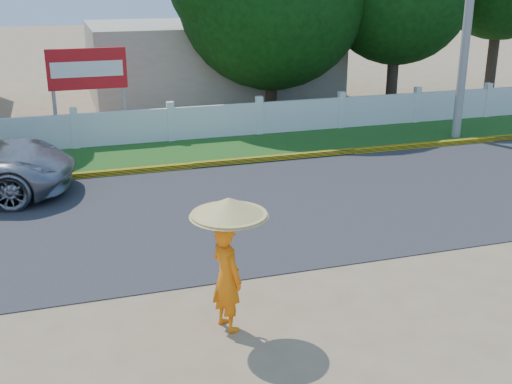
% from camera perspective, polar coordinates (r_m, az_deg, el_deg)
% --- Properties ---
extents(ground, '(120.00, 120.00, 0.00)m').
position_cam_1_polar(ground, '(10.99, 3.17, -9.72)').
color(ground, '#9E8460').
rests_on(ground, ground).
extents(road, '(60.00, 7.00, 0.02)m').
position_cam_1_polar(road, '(14.89, -2.88, -1.67)').
color(road, '#38383A').
rests_on(road, ground).
extents(grass_verge, '(60.00, 3.50, 0.03)m').
position_cam_1_polar(grass_verge, '(19.77, -6.75, 3.53)').
color(grass_verge, '#2D601E').
rests_on(grass_verge, ground).
extents(curb, '(40.00, 0.18, 0.16)m').
position_cam_1_polar(curb, '(18.15, -5.73, 2.35)').
color(curb, yellow).
rests_on(curb, ground).
extents(fence, '(40.00, 0.10, 1.10)m').
position_cam_1_polar(fence, '(21.02, -7.57, 5.94)').
color(fence, silver).
rests_on(fence, ground).
extents(building_near, '(10.00, 6.00, 3.20)m').
position_cam_1_polar(building_near, '(27.99, -4.03, 11.53)').
color(building_near, '#B7AD99').
rests_on(building_near, ground).
extents(utility_pole, '(0.28, 0.28, 8.63)m').
position_cam_1_polar(utility_pole, '(21.88, 18.46, 15.66)').
color(utility_pole, gray).
rests_on(utility_pole, ground).
extents(monk_with_parasol, '(1.18, 1.18, 2.15)m').
position_cam_1_polar(monk_with_parasol, '(9.64, -2.53, -4.72)').
color(monk_with_parasol, orange).
rests_on(monk_with_parasol, ground).
extents(billboard, '(2.50, 0.13, 2.95)m').
position_cam_1_polar(billboard, '(21.54, -14.76, 10.12)').
color(billboard, gray).
rests_on(billboard, ground).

